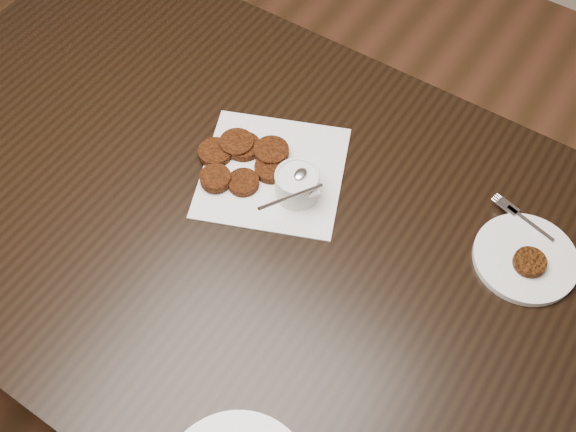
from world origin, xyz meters
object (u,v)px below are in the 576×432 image
at_px(napkin, 273,172).
at_px(plate_with_patty, 526,256).
at_px(table, 240,297).
at_px(sauce_ramekin, 297,175).

height_order(napkin, plate_with_patty, plate_with_patty).
height_order(table, sauce_ramekin, sauce_ramekin).
bearing_deg(table, napkin, 75.12).
distance_m(sauce_ramekin, plate_with_patty, 0.42).
xyz_separation_m(table, sauce_ramekin, (0.09, 0.09, 0.44)).
relative_size(napkin, sauce_ramekin, 2.28).
distance_m(napkin, plate_with_patty, 0.48).
height_order(sauce_ramekin, plate_with_patty, sauce_ramekin).
bearing_deg(napkin, table, -104.88).
bearing_deg(plate_with_patty, sauce_ramekin, -166.13).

